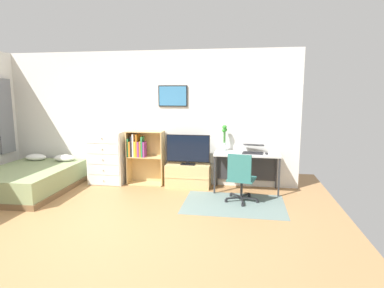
% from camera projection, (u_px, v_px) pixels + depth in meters
% --- Properties ---
extents(ground_plane, '(7.20, 7.20, 0.00)m').
position_uv_depth(ground_plane, '(97.00, 228.00, 4.44)').
color(ground_plane, '#A87A4C').
extents(wall_back_with_posters, '(6.12, 0.09, 2.70)m').
position_uv_depth(wall_back_with_posters, '(147.00, 118.00, 6.59)').
color(wall_back_with_posters, silver).
rests_on(wall_back_with_posters, ground_plane).
extents(area_rug, '(1.70, 1.20, 0.01)m').
position_uv_depth(area_rug, '(234.00, 204.00, 5.40)').
color(area_rug, slate).
rests_on(area_rug, ground_plane).
extents(bed, '(1.53, 2.01, 0.58)m').
position_uv_depth(bed, '(30.00, 179.00, 6.08)').
color(bed, brown).
rests_on(bed, ground_plane).
extents(dresser, '(0.72, 0.46, 1.09)m').
position_uv_depth(dresser, '(107.00, 158.00, 6.58)').
color(dresser, white).
rests_on(dresser, ground_plane).
extents(bookshelf, '(0.74, 0.30, 1.10)m').
position_uv_depth(bookshelf, '(142.00, 153.00, 6.51)').
color(bookshelf, tan).
rests_on(bookshelf, ground_plane).
extents(tv_stand, '(0.88, 0.41, 0.46)m').
position_uv_depth(tv_stand, '(188.00, 176.00, 6.37)').
color(tv_stand, tan).
rests_on(tv_stand, ground_plane).
extents(television, '(0.86, 0.16, 0.60)m').
position_uv_depth(television, '(188.00, 150.00, 6.26)').
color(television, black).
rests_on(television, tv_stand).
extents(desk, '(1.22, 0.57, 0.74)m').
position_uv_depth(desk, '(247.00, 159.00, 6.11)').
color(desk, silver).
rests_on(desk, ground_plane).
extents(office_chair, '(0.58, 0.57, 0.86)m').
position_uv_depth(office_chair, '(241.00, 177.00, 5.41)').
color(office_chair, '#232326').
rests_on(office_chair, ground_plane).
extents(laptop, '(0.43, 0.46, 0.17)m').
position_uv_depth(laptop, '(253.00, 149.00, 6.05)').
color(laptop, '#333338').
rests_on(laptop, desk).
extents(computer_mouse, '(0.06, 0.10, 0.03)m').
position_uv_depth(computer_mouse, '(267.00, 153.00, 5.89)').
color(computer_mouse, '#262628').
rests_on(computer_mouse, desk).
extents(bamboo_vase, '(0.10, 0.11, 0.50)m').
position_uv_depth(bamboo_vase, '(224.00, 136.00, 6.22)').
color(bamboo_vase, silver).
rests_on(bamboo_vase, desk).
extents(wine_glass, '(0.07, 0.07, 0.18)m').
position_uv_depth(wine_glass, '(227.00, 146.00, 6.02)').
color(wine_glass, silver).
rests_on(wine_glass, desk).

